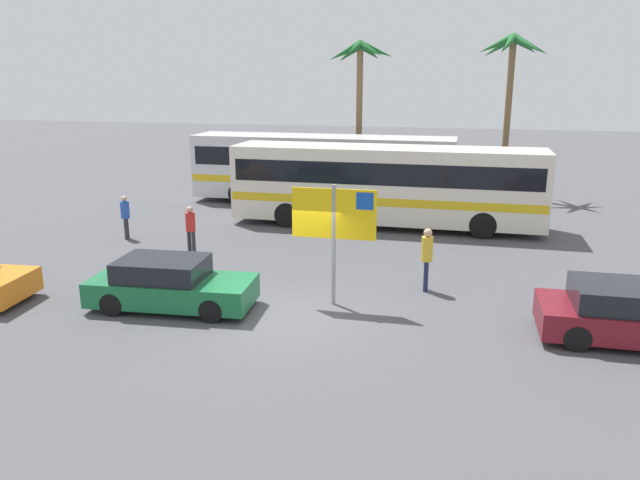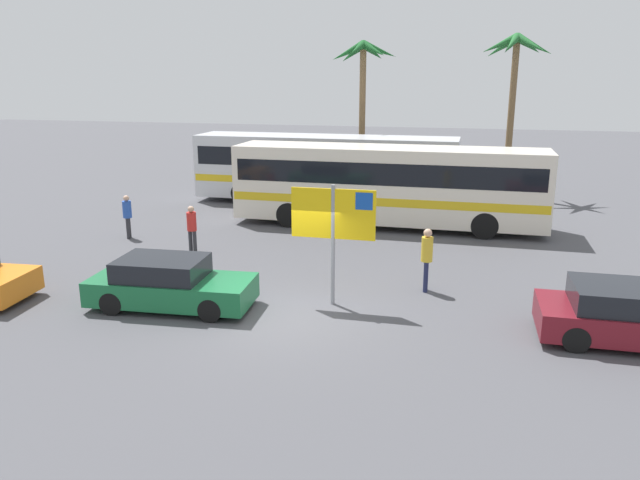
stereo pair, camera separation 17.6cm
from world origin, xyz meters
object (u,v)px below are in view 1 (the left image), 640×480
object	(u,v)px
car_green	(170,285)
pedestrian_crossing_lot	(191,226)
pedestrian_near_sign	(427,254)
ferry_sign	(336,219)
bus_rear_coach	(322,166)
bus_front_coach	(386,182)
pedestrian_by_bus	(125,214)
car_maroon	(626,314)

from	to	relation	value
car_green	pedestrian_crossing_lot	size ratio (longest dim) A/B	2.62
pedestrian_near_sign	ferry_sign	bearing A→B (deg)	-147.84
ferry_sign	bus_rear_coach	bearing A→B (deg)	104.28
bus_rear_coach	pedestrian_crossing_lot	world-z (taller)	bus_rear_coach
bus_front_coach	pedestrian_by_bus	bearing A→B (deg)	-154.96
pedestrian_near_sign	pedestrian_by_bus	world-z (taller)	pedestrian_near_sign
car_maroon	pedestrian_by_bus	size ratio (longest dim) A/B	2.42
car_green	bus_front_coach	bearing A→B (deg)	63.56
bus_front_coach	car_maroon	xyz separation A→B (m)	(6.77, -9.71, -1.15)
ferry_sign	car_green	size ratio (longest dim) A/B	0.74
bus_front_coach	bus_rear_coach	xyz separation A→B (m)	(-3.50, 3.83, 0.00)
pedestrian_crossing_lot	bus_front_coach	bearing A→B (deg)	144.58
bus_front_coach	pedestrian_crossing_lot	xyz separation A→B (m)	(-5.87, -5.51, -0.81)
pedestrian_near_sign	car_maroon	bearing A→B (deg)	-29.84
bus_rear_coach	car_green	size ratio (longest dim) A/B	2.83
bus_front_coach	car_maroon	world-z (taller)	bus_front_coach
car_green	pedestrian_crossing_lot	bearing A→B (deg)	104.90
car_maroon	pedestrian_crossing_lot	distance (m)	13.32
ferry_sign	car_green	distance (m)	4.62
bus_rear_coach	pedestrian_near_sign	xyz separation A→B (m)	(5.63, -11.23, -0.71)
bus_rear_coach	car_green	distance (m)	14.16
bus_front_coach	pedestrian_crossing_lot	bearing A→B (deg)	-136.80
ferry_sign	pedestrian_crossing_lot	size ratio (longest dim) A/B	1.94
bus_front_coach	pedestrian_crossing_lot	distance (m)	8.09
bus_front_coach	pedestrian_by_bus	xyz separation A→B (m)	(-9.07, -4.24, -0.83)
ferry_sign	pedestrian_near_sign	distance (m)	3.04
car_green	pedestrian_near_sign	world-z (taller)	pedestrian_near_sign
pedestrian_crossing_lot	pedestrian_by_bus	world-z (taller)	pedestrian_crossing_lot
ferry_sign	car_green	world-z (taller)	ferry_sign
bus_rear_coach	ferry_sign	size ratio (longest dim) A/B	3.81
bus_rear_coach	car_green	bearing A→B (deg)	-93.01
ferry_sign	car_maroon	world-z (taller)	ferry_sign
ferry_sign	pedestrian_near_sign	xyz separation A→B (m)	(2.26, 1.61, -1.25)
pedestrian_near_sign	pedestrian_crossing_lot	world-z (taller)	pedestrian_near_sign
bus_front_coach	ferry_sign	distance (m)	9.02
pedestrian_by_bus	bus_rear_coach	bearing A→B (deg)	36.31
ferry_sign	car_green	xyz separation A→B (m)	(-4.11, -1.26, -1.69)
pedestrian_crossing_lot	car_green	bearing A→B (deg)	30.28
car_maroon	pedestrian_near_sign	world-z (taller)	pedestrian_near_sign
car_green	pedestrian_crossing_lot	xyz separation A→B (m)	(-1.63, 4.75, 0.33)
ferry_sign	car_maroon	bearing A→B (deg)	-6.27
car_maroon	car_green	size ratio (longest dim) A/B	0.91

